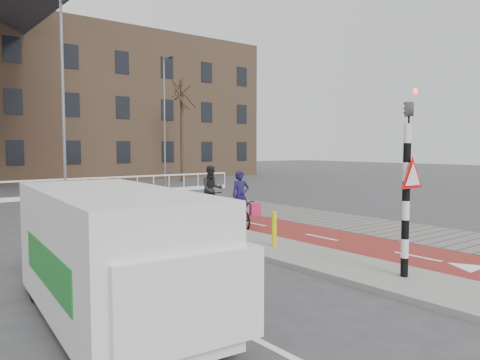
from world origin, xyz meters
TOP-DOWN VIEW (x-y plane):
  - ground at (0.00, 0.00)m, footprint 120.00×120.00m
  - bike_lane at (1.50, 10.00)m, footprint 2.50×60.00m
  - sidewalk at (4.30, 10.00)m, footprint 3.00×60.00m
  - curb_island at (-0.70, 4.00)m, footprint 1.80×16.00m
  - traffic_signal at (-0.60, -2.02)m, footprint 0.80×0.80m
  - bollard at (-0.73, 1.53)m, footprint 0.12×0.12m
  - cyclist_near at (0.68, 4.67)m, footprint 1.09×1.81m
  - cyclist_far at (0.98, 6.73)m, footprint 1.03×1.82m
  - van at (-5.72, -0.42)m, footprint 2.19×4.65m
  - tree_right at (9.78, 23.51)m, footprint 0.26×0.26m
  - streetlight_near at (-2.33, 12.50)m, footprint 0.12×0.12m
  - streetlight_right at (7.04, 21.20)m, footprint 0.12×0.12m

SIDE VIEW (x-z plane):
  - ground at x=0.00m, z-range 0.00..0.00m
  - bike_lane at x=1.50m, z-range 0.00..0.01m
  - sidewalk at x=4.30m, z-range 0.00..0.01m
  - curb_island at x=-0.70m, z-range 0.00..0.12m
  - bollard at x=-0.73m, z-range 0.12..0.99m
  - cyclist_near at x=0.68m, z-range -0.29..1.51m
  - cyclist_far at x=0.98m, z-range -0.15..1.74m
  - van at x=-5.72m, z-range 0.05..1.99m
  - traffic_signal at x=-0.60m, z-range 0.15..3.83m
  - tree_right at x=9.78m, z-range 0.00..7.62m
  - streetlight_near at x=-2.33m, z-range 0.00..8.44m
  - streetlight_right at x=7.04m, z-range 0.00..8.57m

